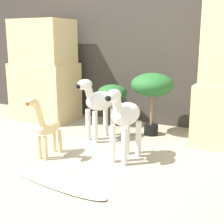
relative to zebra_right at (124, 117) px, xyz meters
The scene contains 9 objects.
ground_plane 0.66m from the zebra_right, 133.07° to the right, with size 14.00×14.00×0.00m, color #9E937F.
wall_back 1.52m from the zebra_right, 105.65° to the left, with size 6.40×0.08×2.20m.
rock_pillar_left 1.77m from the zebra_right, 151.18° to the left, with size 0.78×0.55×1.27m.
zebra_right is the anchor object (origin of this frame).
zebra_left 0.62m from the zebra_right, 140.54° to the left, with size 0.31×0.47×0.65m.
giraffe_figurine 0.70m from the zebra_right, 159.31° to the right, with size 0.12×0.43×0.57m.
potted_palm_front 0.82m from the zebra_right, 93.61° to the left, with size 0.45×0.45×0.68m.
potted_palm_back 1.13m from the zebra_right, 122.49° to the left, with size 0.35×0.35×0.50m.
surfboard 0.79m from the zebra_right, 115.79° to the right, with size 1.02×0.35×0.07m.
Camera 1 is at (1.45, -1.94, 1.05)m, focal length 50.00 mm.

